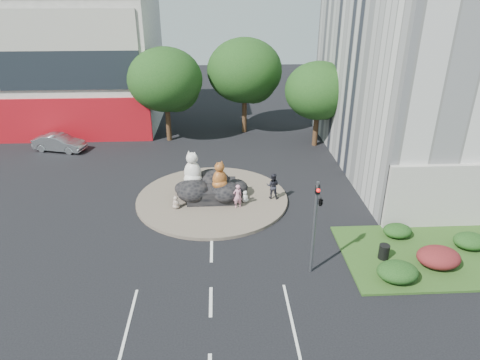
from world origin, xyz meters
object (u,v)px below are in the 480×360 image
object	(u,v)px
cat_tabby	(220,175)
litter_bin	(384,252)
cat_white	(192,167)
pedestrian_pink	(238,196)
pedestrian_dark	(273,186)
kitten_calico	(176,202)
kitten_white	(245,196)
parked_car	(59,143)

from	to	relation	value
cat_tabby	litter_bin	world-z (taller)	cat_tabby
cat_white	pedestrian_pink	distance (m)	3.64
pedestrian_dark	litter_bin	xyz separation A→B (m)	(4.98, -6.94, -0.56)
cat_tabby	kitten_calico	distance (m)	3.26
pedestrian_pink	litter_bin	world-z (taller)	pedestrian_pink
kitten_calico	kitten_white	world-z (taller)	kitten_calico
parked_car	kitten_calico	bearing A→B (deg)	-121.18
cat_white	parked_car	distance (m)	15.18
kitten_calico	kitten_white	bearing A→B (deg)	55.34
kitten_calico	pedestrian_dark	world-z (taller)	pedestrian_dark
cat_tabby	kitten_calico	bearing A→B (deg)	163.81
kitten_calico	litter_bin	distance (m)	12.69
cat_white	pedestrian_dark	xyz separation A→B (m)	(5.24, -0.70, -1.15)
pedestrian_dark	litter_bin	world-z (taller)	pedestrian_dark
kitten_white	pedestrian_pink	world-z (taller)	pedestrian_pink
cat_white	kitten_white	bearing A→B (deg)	10.57
pedestrian_dark	cat_white	bearing A→B (deg)	8.37
cat_white	cat_tabby	xyz separation A→B (m)	(1.77, -0.84, -0.20)
pedestrian_pink	cat_white	bearing A→B (deg)	-50.32
cat_white	kitten_calico	distance (m)	2.59
cat_white	pedestrian_dark	distance (m)	5.41
cat_tabby	kitten_white	world-z (taller)	cat_tabby
kitten_white	kitten_calico	bearing A→B (deg)	161.79
kitten_white	cat_tabby	bearing A→B (deg)	143.44
kitten_white	litter_bin	xyz separation A→B (m)	(6.83, -6.51, -0.09)
kitten_white	litter_bin	size ratio (longest dim) A/B	1.02
cat_white	pedestrian_dark	bearing A→B (deg)	21.42
cat_white	cat_tabby	bearing A→B (deg)	3.54
cat_tabby	parked_car	xyz separation A→B (m)	(-13.62, 10.19, -1.31)
cat_tabby	litter_bin	xyz separation A→B (m)	(8.45, -6.80, -1.52)
kitten_calico	cat_tabby	bearing A→B (deg)	65.45
kitten_calico	parked_car	size ratio (longest dim) A/B	0.20
litter_bin	kitten_calico	bearing A→B (deg)	152.43
kitten_calico	kitten_white	xyz separation A→B (m)	(4.41, 0.64, -0.03)
kitten_calico	parked_car	distance (m)	15.52
cat_white	litter_bin	xyz separation A→B (m)	(10.22, -7.64, -1.72)
kitten_calico	cat_white	bearing A→B (deg)	106.90
pedestrian_dark	parked_car	xyz separation A→B (m)	(-17.09, 10.05, -0.35)
pedestrian_dark	kitten_white	bearing A→B (deg)	29.01
cat_white	kitten_calico	bearing A→B (deg)	-91.11
cat_tabby	cat_white	bearing A→B (deg)	119.91
kitten_calico	pedestrian_dark	bearing A→B (deg)	56.75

